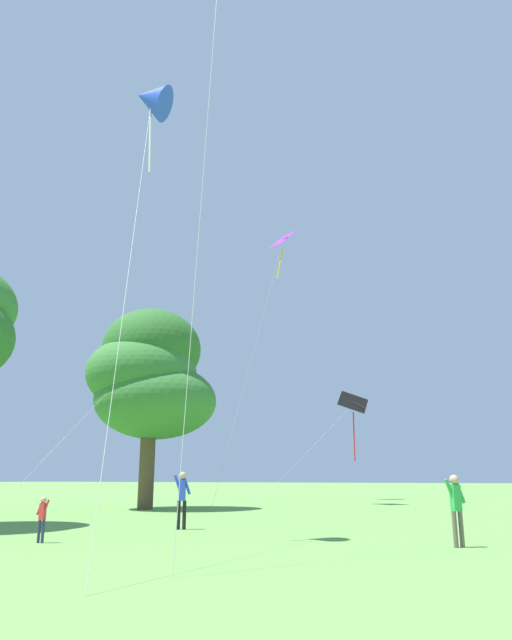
# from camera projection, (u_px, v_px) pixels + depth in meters

# --- Properties ---
(kite_black_large) EXTENTS (4.80, 10.57, 8.37)m
(kite_black_large) POSITION_uv_depth(u_px,v_px,m) (353.00, 416.00, 46.61)
(kite_black_large) COLOR black
(kite_black_large) RESTS_ON ground_plane
(kite_green_small) EXTENTS (2.68, 10.14, 10.34)m
(kite_green_small) POSITION_uv_depth(u_px,v_px,m) (162.00, 334.00, 33.87)
(kite_green_small) COLOR green
(kite_green_small) RESTS_ON ground_plane
(kite_purple_streamer) EXTENTS (3.80, 5.39, 17.76)m
(kite_purple_streamer) POSITION_uv_depth(u_px,v_px,m) (281.00, 249.00, 39.73)
(kite_purple_streamer) COLOR purple
(kite_purple_streamer) RESTS_ON ground_plane
(kite_blue_delta) EXTENTS (4.49, 6.61, 13.47)m
(kite_blue_delta) POSITION_uv_depth(u_px,v_px,m) (151.00, 100.00, 18.13)
(kite_blue_delta) COLOR blue
(kite_blue_delta) RESTS_ON ground_plane
(person_near_tree) EXTENTS (0.46, 0.41, 1.66)m
(person_near_tree) POSITION_uv_depth(u_px,v_px,m) (456.00, 503.00, 14.29)
(person_near_tree) COLOR #665B4C
(person_near_tree) RESTS_ON ground_plane
(person_foreground_watcher) EXTENTS (0.55, 0.34, 1.78)m
(person_foreground_watcher) POSITION_uv_depth(u_px,v_px,m) (182.00, 494.00, 19.21)
(person_foreground_watcher) COLOR black
(person_foreground_watcher) RESTS_ON ground_plane
(person_child_small) EXTENTS (0.36, 0.15, 1.12)m
(person_child_small) POSITION_uv_depth(u_px,v_px,m) (42.00, 515.00, 15.18)
(person_child_small) COLOR #2D3351
(person_child_small) RESTS_ON ground_plane
(tree_left_oak) EXTENTS (6.95, 6.86, 10.82)m
(tree_left_oak) POSITION_uv_depth(u_px,v_px,m) (150.00, 378.00, 32.77)
(tree_left_oak) COLOR brown
(tree_left_oak) RESTS_ON ground_plane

